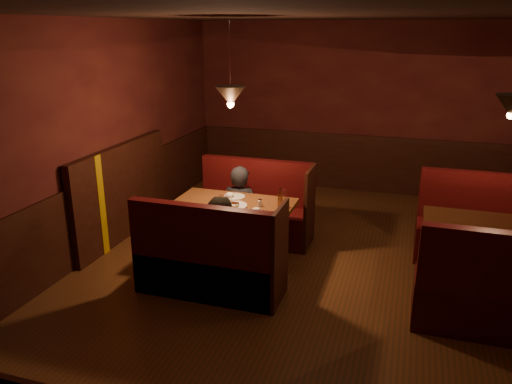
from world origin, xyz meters
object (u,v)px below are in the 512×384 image
(main_bench_near, at_px, (209,266))
(second_bench_far, at_px, (482,234))
(second_bench_near, at_px, (501,302))
(second_table, at_px, (490,243))
(main_table, at_px, (234,218))
(main_bench_far, at_px, (255,214))
(diner_a, at_px, (240,193))
(diner_b, at_px, (223,231))

(main_bench_near, distance_m, second_bench_far, 3.40)
(main_bench_near, xyz_separation_m, second_bench_near, (2.89, 0.13, 0.01))
(second_table, bearing_deg, second_bench_near, -87.80)
(main_table, height_order, main_bench_far, main_bench_far)
(diner_a, distance_m, diner_b, 1.30)
(main_bench_far, relative_size, diner_b, 1.11)
(main_bench_far, height_order, second_table, main_bench_far)
(main_table, height_order, main_bench_near, main_bench_near)
(main_table, height_order, second_bench_near, second_bench_near)
(second_bench_far, bearing_deg, diner_b, -148.91)
(main_bench_near, xyz_separation_m, diner_b, (0.12, 0.13, 0.37))
(second_bench_far, distance_m, diner_a, 3.08)
(main_bench_far, height_order, second_bench_near, second_bench_near)
(second_table, bearing_deg, diner_a, 171.60)
(main_bench_far, relative_size, diner_a, 1.11)
(second_bench_far, bearing_deg, diner_a, -172.64)
(second_table, bearing_deg, main_bench_far, 166.68)
(second_table, relative_size, diner_b, 0.98)
(second_table, distance_m, second_bench_far, 0.87)
(diner_b, bearing_deg, second_bench_near, -13.30)
(main_table, height_order, second_bench_far, second_bench_far)
(main_bench_far, xyz_separation_m, diner_b, (0.12, -1.51, 0.37))
(main_bench_far, height_order, second_bench_far, second_bench_far)
(second_bench_near, height_order, diner_b, diner_b)
(second_table, bearing_deg, second_bench_far, 87.80)
(diner_b, bearing_deg, diner_a, 88.36)
(second_bench_near, bearing_deg, main_bench_far, 152.40)
(main_bench_far, bearing_deg, diner_b, -85.41)
(second_bench_near, bearing_deg, main_table, 166.61)
(diner_a, bearing_deg, main_bench_near, 96.05)
(main_bench_far, relative_size, second_bench_near, 1.03)
(main_table, xyz_separation_m, second_bench_near, (2.90, -0.69, -0.25))
(second_bench_far, relative_size, second_bench_near, 1.00)
(diner_b, bearing_deg, second_bench_far, 17.78)
(second_table, xyz_separation_m, second_bench_far, (0.03, 0.83, -0.23))
(second_bench_far, relative_size, diner_b, 1.08)
(second_bench_far, xyz_separation_m, diner_b, (-2.77, -1.67, 0.36))
(second_table, distance_m, diner_b, 2.86)
(second_table, height_order, diner_a, diner_a)
(main_bench_near, distance_m, diner_b, 0.41)
(main_bench_far, height_order, diner_b, diner_b)
(second_bench_near, relative_size, diner_a, 1.08)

